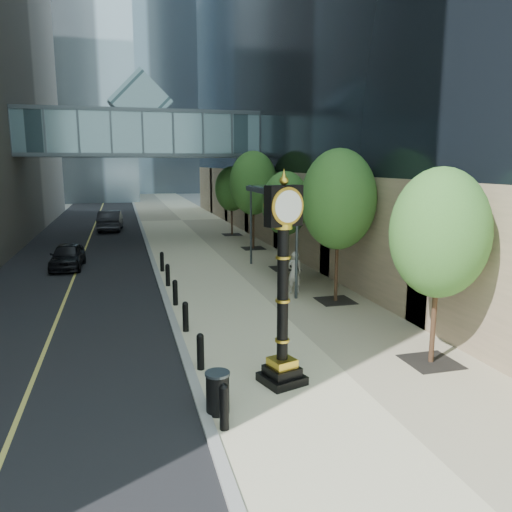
# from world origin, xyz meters

# --- Properties ---
(ground) EXTENTS (320.00, 320.00, 0.00)m
(ground) POSITION_xyz_m (0.00, 0.00, 0.00)
(ground) COLOR gray
(ground) RESTS_ON ground
(road) EXTENTS (8.00, 180.00, 0.02)m
(road) POSITION_xyz_m (-7.00, 40.00, 0.01)
(road) COLOR black
(road) RESTS_ON ground
(sidewalk) EXTENTS (8.00, 180.00, 0.06)m
(sidewalk) POSITION_xyz_m (1.00, 40.00, 0.03)
(sidewalk) COLOR beige
(sidewalk) RESTS_ON ground
(curb) EXTENTS (0.25, 180.00, 0.07)m
(curb) POSITION_xyz_m (-3.00, 40.00, 0.04)
(curb) COLOR gray
(curb) RESTS_ON ground
(distant_tower_c) EXTENTS (22.00, 22.00, 65.00)m
(distant_tower_c) POSITION_xyz_m (-6.00, 120.00, 32.50)
(distant_tower_c) COLOR silver
(distant_tower_c) RESTS_ON ground
(skywalk) EXTENTS (17.00, 4.20, 5.80)m
(skywalk) POSITION_xyz_m (-3.00, 28.00, 7.71)
(skywalk) COLOR slate
(skywalk) RESTS_ON ground
(entrance_canopy) EXTENTS (3.00, 8.00, 4.38)m
(entrance_canopy) POSITION_xyz_m (3.48, 14.00, 4.19)
(entrance_canopy) COLOR #383F44
(entrance_canopy) RESTS_ON ground
(bollard_row) EXTENTS (0.20, 16.20, 0.90)m
(bollard_row) POSITION_xyz_m (-2.70, 9.00, 0.51)
(bollard_row) COLOR black
(bollard_row) RESTS_ON sidewalk
(street_trees) EXTENTS (3.04, 28.59, 6.24)m
(street_trees) POSITION_xyz_m (3.60, 15.92, 3.91)
(street_trees) COLOR black
(street_trees) RESTS_ON sidewalk
(street_clock) EXTENTS (1.22, 1.22, 5.19)m
(street_clock) POSITION_xyz_m (-0.84, 2.83, 2.31)
(street_clock) COLOR black
(street_clock) RESTS_ON sidewalk
(trash_bin) EXTENTS (0.66, 0.66, 0.90)m
(trash_bin) POSITION_xyz_m (-2.70, 1.73, 0.51)
(trash_bin) COLOR black
(trash_bin) RESTS_ON sidewalk
(pedestrian) EXTENTS (0.67, 0.46, 1.79)m
(pedestrian) POSITION_xyz_m (2.43, 11.19, 0.96)
(pedestrian) COLOR #B1ACA2
(pedestrian) RESTS_ON sidewalk
(car_near) EXTENTS (1.74, 3.98, 1.34)m
(car_near) POSITION_xyz_m (-7.47, 19.28, 0.69)
(car_near) COLOR black
(car_near) RESTS_ON road
(car_far) EXTENTS (2.06, 5.10, 1.65)m
(car_far) POSITION_xyz_m (-5.52, 34.35, 0.84)
(car_far) COLOR black
(car_far) RESTS_ON road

